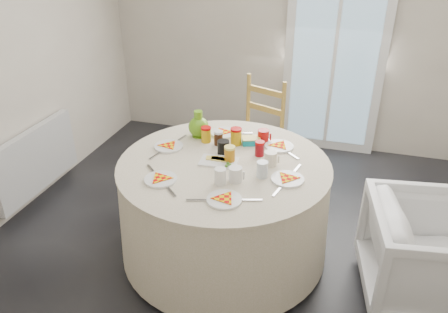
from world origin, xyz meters
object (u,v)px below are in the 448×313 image
(wooden_chair, at_px, (253,136))
(green_pitcher, at_px, (198,122))
(armchair, at_px, (430,249))
(radiator, at_px, (36,160))
(table, at_px, (224,209))

(wooden_chair, relative_size, green_pitcher, 4.93)
(wooden_chair, distance_m, armchair, 1.79)
(radiator, relative_size, green_pitcher, 4.98)
(radiator, height_order, table, table)
(radiator, distance_m, wooden_chair, 1.92)
(radiator, height_order, wooden_chair, wooden_chair)
(green_pitcher, bearing_deg, wooden_chair, 82.95)
(radiator, relative_size, table, 0.67)
(radiator, xyz_separation_m, armchair, (3.14, -0.31, 0.01))
(radiator, height_order, green_pitcher, green_pitcher)
(radiator, xyz_separation_m, green_pitcher, (1.47, 0.11, 0.49))
(wooden_chair, bearing_deg, green_pitcher, -89.57)
(radiator, bearing_deg, armchair, -5.66)
(green_pitcher, bearing_deg, table, -34.62)
(wooden_chair, xyz_separation_m, green_pitcher, (-0.27, -0.70, 0.40))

